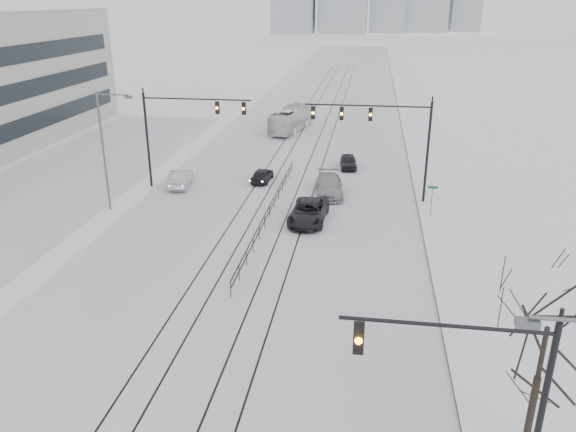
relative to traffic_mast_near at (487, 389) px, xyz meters
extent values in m
cube|color=silver|center=(-10.79, 54.00, -4.55)|extent=(22.00, 260.00, 0.02)
cube|color=white|center=(2.71, 54.00, -4.48)|extent=(5.00, 260.00, 0.16)
cube|color=gray|center=(0.26, 54.00, -4.50)|extent=(0.10, 260.00, 0.12)
cube|color=silver|center=(-30.79, 29.00, -4.55)|extent=(14.00, 60.00, 0.03)
cube|color=black|center=(-13.39, 34.00, -4.54)|extent=(0.10, 180.00, 0.01)
cube|color=black|center=(-11.99, 34.00, -4.54)|extent=(0.10, 180.00, 0.01)
cube|color=black|center=(-9.59, 34.00, -4.54)|extent=(0.10, 180.00, 0.01)
cube|color=black|center=(-8.19, 34.00, -4.54)|extent=(0.10, 180.00, 0.01)
cylinder|color=black|center=(1.61, 0.00, -1.06)|extent=(0.20, 0.20, 7.00)
cylinder|color=black|center=(-1.39, 0.00, 2.04)|extent=(6.00, 0.12, 0.12)
cube|color=black|center=(-3.79, 0.00, 1.39)|extent=(0.32, 0.24, 1.00)
sphere|color=orange|center=(-3.79, -0.14, 1.39)|extent=(0.22, 0.22, 0.22)
cylinder|color=black|center=(0.71, 29.00, -0.56)|extent=(0.20, 0.20, 8.00)
cylinder|color=black|center=(-4.04, 29.00, 3.04)|extent=(9.50, 0.12, 0.12)
cube|color=black|center=(-8.19, 29.00, 2.39)|extent=(0.32, 0.24, 1.00)
sphere|color=orange|center=(-8.19, 28.86, 2.39)|extent=(0.22, 0.22, 0.22)
cube|color=black|center=(-5.99, 29.00, 2.39)|extent=(0.32, 0.24, 1.00)
sphere|color=orange|center=(-5.99, 28.86, 2.39)|extent=(0.22, 0.22, 0.22)
cube|color=black|center=(-3.79, 29.00, 2.39)|extent=(0.32, 0.24, 1.00)
sphere|color=orange|center=(-3.79, 28.86, 2.39)|extent=(0.22, 0.22, 0.22)
cylinder|color=black|center=(-22.29, 30.00, -0.56)|extent=(0.20, 0.20, 8.00)
cylinder|color=black|center=(-17.79, 30.00, 3.04)|extent=(9.00, 0.12, 0.12)
cube|color=black|center=(-13.89, 30.00, 2.39)|extent=(0.32, 0.24, 1.00)
sphere|color=orange|center=(-13.89, 29.86, 2.39)|extent=(0.22, 0.22, 0.22)
cube|color=black|center=(-16.09, 30.00, 2.39)|extent=(0.32, 0.24, 1.00)
sphere|color=orange|center=(-16.09, 29.86, 2.39)|extent=(0.22, 0.22, 0.22)
cube|color=#595B60|center=(-0.19, -3.00, 4.09)|extent=(0.50, 0.25, 0.18)
cylinder|color=#595B60|center=(-23.29, 24.00, -0.06)|extent=(0.16, 0.16, 9.00)
cylinder|color=#595B60|center=(-22.09, 24.00, 4.24)|extent=(2.40, 0.10, 0.10)
cube|color=#595B60|center=(-20.89, 24.00, 4.09)|extent=(0.50, 0.25, 0.18)
cylinder|color=black|center=(2.41, 3.00, -3.06)|extent=(0.26, 0.26, 3.00)
cylinder|color=black|center=(2.41, 3.00, -0.81)|extent=(0.18, 0.18, 2.50)
cube|color=black|center=(-10.79, 24.00, -3.61)|extent=(0.06, 24.00, 0.06)
cube|color=black|center=(-10.79, 24.00, -4.01)|extent=(0.06, 24.00, 0.06)
cylinder|color=#595B60|center=(1.01, 26.00, -3.36)|extent=(0.06, 0.06, 2.40)
cube|color=#0C4C19|center=(1.01, 26.00, -2.26)|extent=(0.70, 0.04, 0.18)
imported|color=black|center=(-13.00, 32.59, -3.95)|extent=(1.69, 3.70, 1.23)
imported|color=#A3A6AA|center=(-19.72, 30.25, -3.83)|extent=(2.18, 4.62, 1.46)
imported|color=black|center=(-7.87, 23.65, -3.82)|extent=(2.72, 5.48, 1.49)
imported|color=gray|center=(-6.84, 29.89, -3.79)|extent=(2.78, 5.52, 1.54)
imported|color=black|center=(-5.64, 37.99, -3.92)|extent=(1.85, 3.88, 1.28)
imported|color=silver|center=(-13.30, 53.24, -3.14)|extent=(4.36, 10.45, 2.83)
camera|label=1|loc=(-3.79, -14.11, 10.65)|focal=35.00mm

